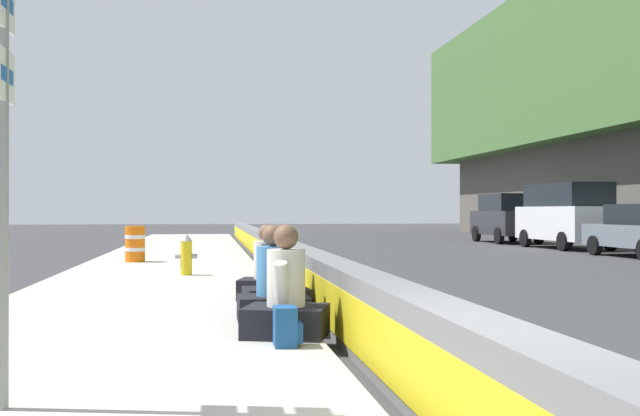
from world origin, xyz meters
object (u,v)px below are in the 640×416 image
object	(u,v)px
backpack	(286,327)
parked_car_far	(506,217)
seated_person_rear	(276,284)
route_sign_post	(3,105)
seated_person_middle	(273,291)
seated_person_foreground	(286,301)
seated_person_far	(267,276)
construction_barrel	(135,244)
parked_car_midline	(566,214)
fire_hydrant	(186,254)

from	to	relation	value
backpack	parked_car_far	distance (m)	29.17
seated_person_rear	backpack	bearing A→B (deg)	177.12
route_sign_post	seated_person_middle	xyz separation A→B (m)	(3.80, -2.19, -1.72)
route_sign_post	seated_person_foreground	xyz separation A→B (m)	(2.71, -2.24, -1.71)
seated_person_far	construction_barrel	size ratio (longest dim) A/B	1.21
seated_person_rear	backpack	xyz separation A→B (m)	(-2.69, 0.14, -0.17)
seated_person_far	parked_car_midline	size ratio (longest dim) A/B	0.22
seated_person_foreground	construction_barrel	distance (m)	12.77
route_sign_post	seated_person_rear	bearing A→B (deg)	-25.70
fire_hydrant	construction_barrel	bearing A→B (deg)	18.45
backpack	construction_barrel	distance (m)	13.35
seated_person_rear	parked_car_far	bearing A→B (deg)	-28.78
seated_person_rear	parked_car_far	distance (m)	26.72
route_sign_post	parked_car_far	world-z (taller)	route_sign_post
backpack	parked_car_far	size ratio (longest dim) A/B	0.08
seated_person_middle	seated_person_far	xyz separation A→B (m)	(2.43, -0.11, -0.01)
seated_person_far	backpack	size ratio (longest dim) A/B	2.88
seated_person_far	backpack	xyz separation A→B (m)	(-4.13, 0.12, -0.17)
seated_person_middle	parked_car_midline	size ratio (longest dim) A/B	0.23
seated_person_middle	backpack	size ratio (longest dim) A/B	2.98
seated_person_foreground	seated_person_rear	size ratio (longest dim) A/B	1.04
parked_car_midline	parked_car_far	xyz separation A→B (m)	(5.68, 0.14, -0.17)
seated_person_middle	parked_car_midline	distance (m)	22.89
fire_hydrant	seated_person_foreground	bearing A→B (deg)	-170.86
route_sign_post	construction_barrel	world-z (taller)	route_sign_post
parked_car_midline	parked_car_far	size ratio (longest dim) A/B	1.06
seated_person_far	route_sign_post	bearing A→B (deg)	159.82
fire_hydrant	parked_car_midline	size ratio (longest dim) A/B	0.17
seated_person_rear	parked_car_far	xyz separation A→B (m)	(23.41, -12.86, 0.68)
seated_person_foreground	construction_barrel	bearing A→B (deg)	12.51
seated_person_rear	seated_person_far	size ratio (longest dim) A/B	1.02
seated_person_far	construction_barrel	xyz separation A→B (m)	(8.95, 2.82, 0.12)
seated_person_foreground	fire_hydrant	bearing A→B (deg)	9.14
route_sign_post	seated_person_foreground	size ratio (longest dim) A/B	2.96
backpack	fire_hydrant	bearing A→B (deg)	8.13
fire_hydrant	parked_car_far	xyz separation A→B (m)	(17.43, -14.23, 0.60)
seated_person_rear	route_sign_post	bearing A→B (deg)	154.30
seated_person_middle	construction_barrel	bearing A→B (deg)	13.43
backpack	parked_car_far	bearing A→B (deg)	-26.46
fire_hydrant	parked_car_midline	xyz separation A→B (m)	(11.75, -14.37, 0.77)
route_sign_post	fire_hydrant	xyz separation A→B (m)	(10.78, -0.94, -1.65)
route_sign_post	parked_car_far	xyz separation A→B (m)	(28.21, -15.17, -1.05)
seated_person_far	parked_car_midline	distance (m)	20.88
route_sign_post	backpack	distance (m)	3.58
seated_person_middle	seated_person_foreground	bearing A→B (deg)	-177.42
backpack	parked_car_midline	xyz separation A→B (m)	(20.42, -13.13, 1.02)
backpack	construction_barrel	size ratio (longest dim) A/B	0.42
parked_car_midline	parked_car_far	world-z (taller)	parked_car_midline
backpack	parked_car_midline	bearing A→B (deg)	-32.75
route_sign_post	seated_person_foreground	bearing A→B (deg)	-39.48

